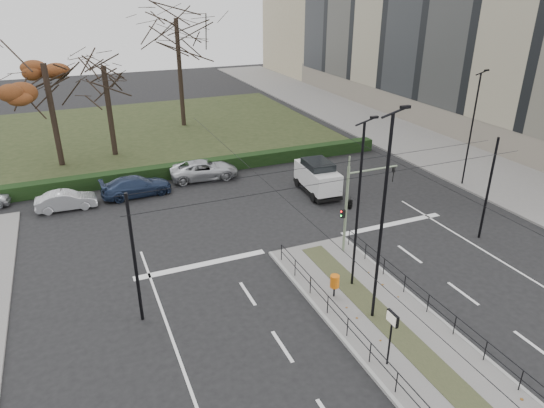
{
  "coord_description": "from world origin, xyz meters",
  "views": [
    {
      "loc": [
        -11.16,
        -16.06,
        13.32
      ],
      "look_at": [
        -1.72,
        6.03,
        2.46
      ],
      "focal_mm": 32.0,
      "sensor_mm": 36.0,
      "label": 1
    }
  ],
  "objects_px": {
    "bare_tree_center": "(176,26)",
    "streetlamp_median_near": "(383,220)",
    "parked_car_fourth": "(204,170)",
    "rust_tree": "(43,64)",
    "white_van": "(317,176)",
    "streetlamp_median_far": "(358,205)",
    "litter_bin": "(335,282)",
    "streetlamp_sidewalk": "(472,128)",
    "parked_car_second": "(66,200)",
    "bare_tree_near": "(104,73)",
    "traffic_light": "(351,202)",
    "parked_car_third": "(136,186)",
    "info_panel": "(392,324)"
  },
  "relations": [
    {
      "from": "traffic_light",
      "to": "streetlamp_median_near",
      "type": "relative_size",
      "value": 0.52
    },
    {
      "from": "parked_car_second",
      "to": "white_van",
      "type": "distance_m",
      "value": 16.74
    },
    {
      "from": "info_panel",
      "to": "streetlamp_median_near",
      "type": "relative_size",
      "value": 0.26
    },
    {
      "from": "white_van",
      "to": "bare_tree_center",
      "type": "distance_m",
      "value": 23.24
    },
    {
      "from": "parked_car_fourth",
      "to": "bare_tree_center",
      "type": "height_order",
      "value": "bare_tree_center"
    },
    {
      "from": "litter_bin",
      "to": "streetlamp_sidewalk",
      "type": "distance_m",
      "value": 18.18
    },
    {
      "from": "litter_bin",
      "to": "parked_car_fourth",
      "type": "relative_size",
      "value": 0.22
    },
    {
      "from": "traffic_light",
      "to": "parked_car_fourth",
      "type": "bearing_deg",
      "value": 106.94
    },
    {
      "from": "streetlamp_median_far",
      "to": "bare_tree_center",
      "type": "xyz_separation_m",
      "value": [
        -0.43,
        32.17,
        5.43
      ]
    },
    {
      "from": "parked_car_second",
      "to": "bare_tree_near",
      "type": "bearing_deg",
      "value": -20.48
    },
    {
      "from": "traffic_light",
      "to": "parked_car_third",
      "type": "height_order",
      "value": "traffic_light"
    },
    {
      "from": "streetlamp_sidewalk",
      "to": "rust_tree",
      "type": "distance_m",
      "value": 31.39
    },
    {
      "from": "litter_bin",
      "to": "bare_tree_near",
      "type": "bearing_deg",
      "value": 104.88
    },
    {
      "from": "info_panel",
      "to": "bare_tree_center",
      "type": "distance_m",
      "value": 38.19
    },
    {
      "from": "bare_tree_center",
      "to": "streetlamp_median_near",
      "type": "bearing_deg",
      "value": -90.11
    },
    {
      "from": "bare_tree_center",
      "to": "parked_car_third",
      "type": "bearing_deg",
      "value": -113.83
    },
    {
      "from": "litter_bin",
      "to": "white_van",
      "type": "xyz_separation_m",
      "value": [
        5.23,
        11.53,
        0.29
      ]
    },
    {
      "from": "streetlamp_median_near",
      "to": "streetlamp_median_far",
      "type": "distance_m",
      "value": 2.59
    },
    {
      "from": "traffic_light",
      "to": "parked_car_third",
      "type": "distance_m",
      "value": 15.76
    },
    {
      "from": "streetlamp_median_near",
      "to": "bare_tree_center",
      "type": "xyz_separation_m",
      "value": [
        0.06,
        34.66,
        4.92
      ]
    },
    {
      "from": "traffic_light",
      "to": "bare_tree_near",
      "type": "distance_m",
      "value": 24.45
    },
    {
      "from": "parked_car_third",
      "to": "bare_tree_center",
      "type": "xyz_separation_m",
      "value": [
        7.37,
        16.69,
        9.05
      ]
    },
    {
      "from": "streetlamp_sidewalk",
      "to": "rust_tree",
      "type": "bearing_deg",
      "value": 149.17
    },
    {
      "from": "bare_tree_center",
      "to": "parked_car_second",
      "type": "bearing_deg",
      "value": -124.66
    },
    {
      "from": "streetlamp_sidewalk",
      "to": "rust_tree",
      "type": "relative_size",
      "value": 0.77
    },
    {
      "from": "bare_tree_center",
      "to": "white_van",
      "type": "bearing_deg",
      "value": -78.43
    },
    {
      "from": "white_van",
      "to": "streetlamp_median_far",
      "type": "bearing_deg",
      "value": -109.57
    },
    {
      "from": "litter_bin",
      "to": "rust_tree",
      "type": "relative_size",
      "value": 0.11
    },
    {
      "from": "streetlamp_median_far",
      "to": "bare_tree_center",
      "type": "bearing_deg",
      "value": 90.77
    },
    {
      "from": "litter_bin",
      "to": "streetlamp_sidewalk",
      "type": "height_order",
      "value": "streetlamp_sidewalk"
    },
    {
      "from": "streetlamp_sidewalk",
      "to": "parked_car_second",
      "type": "distance_m",
      "value": 27.79
    },
    {
      "from": "parked_car_third",
      "to": "bare_tree_near",
      "type": "height_order",
      "value": "bare_tree_near"
    },
    {
      "from": "info_panel",
      "to": "white_van",
      "type": "xyz_separation_m",
      "value": [
        5.58,
        16.19,
        -0.78
      ]
    },
    {
      "from": "white_van",
      "to": "bare_tree_center",
      "type": "height_order",
      "value": "bare_tree_center"
    },
    {
      "from": "white_van",
      "to": "parked_car_third",
      "type": "bearing_deg",
      "value": 159.01
    },
    {
      "from": "streetlamp_median_far",
      "to": "parked_car_third",
      "type": "xyz_separation_m",
      "value": [
        -7.8,
        15.48,
        -3.62
      ]
    },
    {
      "from": "streetlamp_median_near",
      "to": "bare_tree_near",
      "type": "distance_m",
      "value": 28.7
    },
    {
      "from": "litter_bin",
      "to": "streetlamp_median_far",
      "type": "xyz_separation_m",
      "value": [
        1.33,
        0.54,
        3.38
      ]
    },
    {
      "from": "parked_car_fourth",
      "to": "rust_tree",
      "type": "xyz_separation_m",
      "value": [
        -9.82,
        7.27,
        7.34
      ]
    },
    {
      "from": "streetlamp_median_near",
      "to": "parked_car_second",
      "type": "bearing_deg",
      "value": 124.22
    },
    {
      "from": "parked_car_fourth",
      "to": "white_van",
      "type": "xyz_separation_m",
      "value": [
        6.51,
        -5.78,
        0.52
      ]
    },
    {
      "from": "streetlamp_median_near",
      "to": "bare_tree_center",
      "type": "height_order",
      "value": "bare_tree_center"
    },
    {
      "from": "rust_tree",
      "to": "parked_car_second",
      "type": "bearing_deg",
      "value": -89.52
    },
    {
      "from": "white_van",
      "to": "streetlamp_median_near",
      "type": "bearing_deg",
      "value": -108.09
    },
    {
      "from": "rust_tree",
      "to": "bare_tree_near",
      "type": "relative_size",
      "value": 1.07
    },
    {
      "from": "streetlamp_median_far",
      "to": "bare_tree_center",
      "type": "distance_m",
      "value": 32.63
    },
    {
      "from": "parked_car_fourth",
      "to": "rust_tree",
      "type": "height_order",
      "value": "rust_tree"
    },
    {
      "from": "parked_car_third",
      "to": "rust_tree",
      "type": "distance_m",
      "value": 12.19
    },
    {
      "from": "rust_tree",
      "to": "bare_tree_center",
      "type": "bearing_deg",
      "value": 34.15
    },
    {
      "from": "parked_car_fourth",
      "to": "white_van",
      "type": "height_order",
      "value": "white_van"
    }
  ]
}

